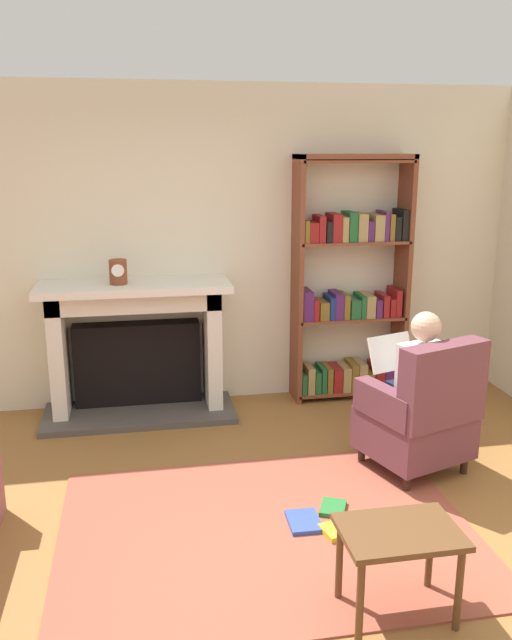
{
  "coord_description": "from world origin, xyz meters",
  "views": [
    {
      "loc": [
        -0.68,
        -3.04,
        2.19
      ],
      "look_at": [
        0.1,
        1.2,
        1.05
      ],
      "focal_mm": 36.94,
      "sensor_mm": 36.0,
      "label": 1
    }
  ],
  "objects_px": {
    "side_table": "(399,543)",
    "armchair_reading": "(422,414)",
    "fireplace": "(137,344)",
    "seated_reader": "(412,382)",
    "mantel_clock": "(118,272)",
    "bookshelf": "(350,288)"
  },
  "relations": [
    {
      "from": "side_table",
      "to": "fireplace",
      "type": "bearing_deg",
      "value": 113.01
    },
    {
      "from": "mantel_clock",
      "to": "fireplace",
      "type": "bearing_deg",
      "value": 41.09
    },
    {
      "from": "bookshelf",
      "to": "armchair_reading",
      "type": "bearing_deg",
      "value": -88.53
    },
    {
      "from": "fireplace",
      "to": "seated_reader",
      "type": "bearing_deg",
      "value": -35.83
    },
    {
      "from": "mantel_clock",
      "to": "side_table",
      "type": "xyz_separation_m",
      "value": [
        1.3,
        -2.69,
        -0.84
      ]
    },
    {
      "from": "seated_reader",
      "to": "side_table",
      "type": "distance_m",
      "value": 1.61
    },
    {
      "from": "mantel_clock",
      "to": "seated_reader",
      "type": "height_order",
      "value": "mantel_clock"
    },
    {
      "from": "fireplace",
      "to": "bookshelf",
      "type": "height_order",
      "value": "bookshelf"
    },
    {
      "from": "mantel_clock",
      "to": "armchair_reading",
      "type": "height_order",
      "value": "mantel_clock"
    },
    {
      "from": "armchair_reading",
      "to": "seated_reader",
      "type": "distance_m",
      "value": 0.23
    },
    {
      "from": "bookshelf",
      "to": "side_table",
      "type": "xyz_separation_m",
      "value": [
        -0.67,
        -2.82,
        -0.61
      ]
    },
    {
      "from": "fireplace",
      "to": "side_table",
      "type": "distance_m",
      "value": 3.04
    },
    {
      "from": "fireplace",
      "to": "mantel_clock",
      "type": "relative_size",
      "value": 8.04
    },
    {
      "from": "armchair_reading",
      "to": "side_table",
      "type": "height_order",
      "value": "armchair_reading"
    },
    {
      "from": "mantel_clock",
      "to": "bookshelf",
      "type": "height_order",
      "value": "bookshelf"
    },
    {
      "from": "armchair_reading",
      "to": "seated_reader",
      "type": "height_order",
      "value": "seated_reader"
    },
    {
      "from": "bookshelf",
      "to": "armchair_reading",
      "type": "relative_size",
      "value": 2.2
    },
    {
      "from": "bookshelf",
      "to": "fireplace",
      "type": "bearing_deg",
      "value": -178.97
    },
    {
      "from": "mantel_clock",
      "to": "side_table",
      "type": "relative_size",
      "value": 0.35
    },
    {
      "from": "seated_reader",
      "to": "side_table",
      "type": "bearing_deg",
      "value": 46.45
    },
    {
      "from": "fireplace",
      "to": "seated_reader",
      "type": "distance_m",
      "value": 2.29
    },
    {
      "from": "side_table",
      "to": "armchair_reading",
      "type": "bearing_deg",
      "value": 62.05
    }
  ]
}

